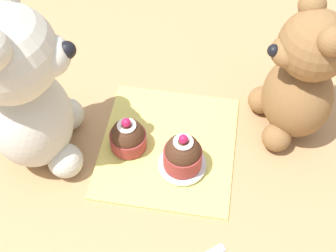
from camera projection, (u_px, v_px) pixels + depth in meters
The scene contains 7 objects.
ground_plane at pixel (168, 147), 0.76m from camera, with size 4.00×4.00×0.00m, color tan.
knitted_placemat at pixel (168, 146), 0.75m from camera, with size 0.23×0.21×0.01m, color #E0D166.
teddy_bear_cream at pixel (24, 90), 0.64m from camera, with size 0.17×0.16×0.29m.
teddy_bear_tan at pixel (301, 79), 0.70m from camera, with size 0.15×0.14×0.24m.
cupcake_near_cream_bear at pixel (128, 137), 0.73m from camera, with size 0.06×0.06×0.07m.
saucer_plate at pixel (182, 165), 0.72m from camera, with size 0.07×0.07×0.01m, color silver.
cupcake_near_tan_bear at pixel (183, 154), 0.70m from camera, with size 0.06×0.06×0.07m.
Camera 1 is at (-0.42, -0.07, 0.62)m, focal length 50.00 mm.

